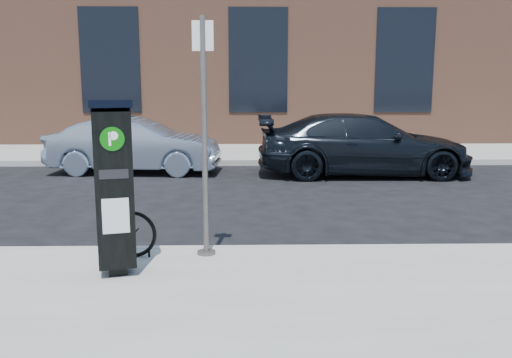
{
  "coord_description": "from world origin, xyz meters",
  "views": [
    {
      "loc": [
        -0.45,
        -6.77,
        2.24
      ],
      "look_at": [
        -0.31,
        0.5,
        0.95
      ],
      "focal_mm": 38.0,
      "sensor_mm": 36.0,
      "label": 1
    }
  ],
  "objects_px": {
    "car_silver": "(135,145)",
    "sign_pole": "(204,140)",
    "parking_kiosk": "(114,187)",
    "car_dark": "(364,145)",
    "bike_rack": "(133,234)"
  },
  "relations": [
    {
      "from": "parking_kiosk",
      "to": "car_silver",
      "type": "xyz_separation_m",
      "value": [
        -1.36,
        7.83,
        -0.44
      ]
    },
    {
      "from": "sign_pole",
      "to": "car_silver",
      "type": "distance_m",
      "value": 7.55
    },
    {
      "from": "sign_pole",
      "to": "car_silver",
      "type": "relative_size",
      "value": 0.68
    },
    {
      "from": "car_dark",
      "to": "bike_rack",
      "type": "bearing_deg",
      "value": 148.55
    },
    {
      "from": "bike_rack",
      "to": "car_dark",
      "type": "height_order",
      "value": "car_dark"
    },
    {
      "from": "car_silver",
      "to": "sign_pole",
      "type": "bearing_deg",
      "value": -158.31
    },
    {
      "from": "parking_kiosk",
      "to": "sign_pole",
      "type": "xyz_separation_m",
      "value": [
        0.94,
        0.68,
        0.44
      ]
    },
    {
      "from": "sign_pole",
      "to": "car_silver",
      "type": "bearing_deg",
      "value": 113.36
    },
    {
      "from": "parking_kiosk",
      "to": "car_dark",
      "type": "height_order",
      "value": "parking_kiosk"
    },
    {
      "from": "car_dark",
      "to": "car_silver",
      "type": "bearing_deg",
      "value": 86.26
    },
    {
      "from": "parking_kiosk",
      "to": "bike_rack",
      "type": "relative_size",
      "value": 3.31
    },
    {
      "from": "sign_pole",
      "to": "car_dark",
      "type": "xyz_separation_m",
      "value": [
        3.4,
        6.7,
        -0.82
      ]
    },
    {
      "from": "car_silver",
      "to": "car_dark",
      "type": "xyz_separation_m",
      "value": [
        5.69,
        -0.44,
        0.06
      ]
    },
    {
      "from": "parking_kiosk",
      "to": "car_dark",
      "type": "distance_m",
      "value": 8.57
    },
    {
      "from": "bike_rack",
      "to": "car_dark",
      "type": "relative_size",
      "value": 0.11
    }
  ]
}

